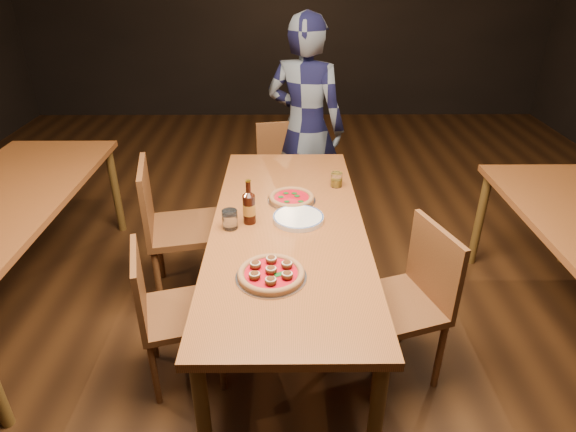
{
  "coord_description": "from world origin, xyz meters",
  "views": [
    {
      "loc": [
        -0.02,
        -2.22,
        2.0
      ],
      "look_at": [
        0.0,
        -0.05,
        0.82
      ],
      "focal_mm": 30.0,
      "sensor_mm": 36.0,
      "label": 1
    }
  ],
  "objects_px": {
    "chair_end": "(289,183)",
    "pizza_margherita": "(292,198)",
    "beer_bottle": "(249,208)",
    "water_glass": "(230,219)",
    "chair_main_e": "(396,304)",
    "amber_glass": "(336,180)",
    "pizza_meatball": "(271,273)",
    "chair_main_sw": "(185,228)",
    "chair_main_nw": "(181,312)",
    "diner": "(305,128)",
    "plate_stack": "(298,218)",
    "table_main": "(288,235)"
  },
  "relations": [
    {
      "from": "pizza_margherita",
      "to": "amber_glass",
      "type": "bearing_deg",
      "value": 35.55
    },
    {
      "from": "pizza_meatball",
      "to": "beer_bottle",
      "type": "height_order",
      "value": "beer_bottle"
    },
    {
      "from": "chair_end",
      "to": "water_glass",
      "type": "relative_size",
      "value": 9.22
    },
    {
      "from": "chair_main_e",
      "to": "pizza_margherita",
      "type": "height_order",
      "value": "chair_main_e"
    },
    {
      "from": "chair_main_nw",
      "to": "pizza_meatball",
      "type": "bearing_deg",
      "value": -126.28
    },
    {
      "from": "beer_bottle",
      "to": "amber_glass",
      "type": "height_order",
      "value": "beer_bottle"
    },
    {
      "from": "chair_main_nw",
      "to": "water_glass",
      "type": "bearing_deg",
      "value": -57.94
    },
    {
      "from": "diner",
      "to": "chair_main_nw",
      "type": "bearing_deg",
      "value": 89.09
    },
    {
      "from": "chair_main_nw",
      "to": "amber_glass",
      "type": "xyz_separation_m",
      "value": [
        0.84,
        0.77,
        0.38
      ]
    },
    {
      "from": "chair_main_e",
      "to": "chair_main_nw",
      "type": "bearing_deg",
      "value": -107.55
    },
    {
      "from": "plate_stack",
      "to": "water_glass",
      "type": "distance_m",
      "value": 0.37
    },
    {
      "from": "beer_bottle",
      "to": "amber_glass",
      "type": "xyz_separation_m",
      "value": [
        0.5,
        0.45,
        -0.04
      ]
    },
    {
      "from": "chair_main_nw",
      "to": "pizza_meatball",
      "type": "relative_size",
      "value": 2.62
    },
    {
      "from": "beer_bottle",
      "to": "diner",
      "type": "relative_size",
      "value": 0.14
    },
    {
      "from": "chair_end",
      "to": "amber_glass",
      "type": "height_order",
      "value": "chair_end"
    },
    {
      "from": "amber_glass",
      "to": "water_glass",
      "type": "bearing_deg",
      "value": -139.7
    },
    {
      "from": "chair_main_nw",
      "to": "chair_main_e",
      "type": "height_order",
      "value": "chair_main_e"
    },
    {
      "from": "chair_main_sw",
      "to": "water_glass",
      "type": "xyz_separation_m",
      "value": [
        0.35,
        -0.47,
        0.32
      ]
    },
    {
      "from": "chair_main_sw",
      "to": "pizza_meatball",
      "type": "relative_size",
      "value": 3.06
    },
    {
      "from": "chair_main_nw",
      "to": "water_glass",
      "type": "relative_size",
      "value": 8.24
    },
    {
      "from": "chair_end",
      "to": "pizza_margherita",
      "type": "relative_size",
      "value": 3.32
    },
    {
      "from": "chair_main_nw",
      "to": "diner",
      "type": "xyz_separation_m",
      "value": [
        0.69,
        1.64,
        0.43
      ]
    },
    {
      "from": "plate_stack",
      "to": "diner",
      "type": "distance_m",
      "value": 1.3
    },
    {
      "from": "pizza_margherita",
      "to": "water_glass",
      "type": "distance_m",
      "value": 0.45
    },
    {
      "from": "chair_main_nw",
      "to": "beer_bottle",
      "type": "relative_size",
      "value": 3.46
    },
    {
      "from": "pizza_meatball",
      "to": "beer_bottle",
      "type": "distance_m",
      "value": 0.52
    },
    {
      "from": "chair_end",
      "to": "pizza_margherita",
      "type": "distance_m",
      "value": 0.93
    },
    {
      "from": "beer_bottle",
      "to": "water_glass",
      "type": "xyz_separation_m",
      "value": [
        -0.1,
        -0.06,
        -0.04
      ]
    },
    {
      "from": "table_main",
      "to": "chair_main_nw",
      "type": "xyz_separation_m",
      "value": [
        -0.54,
        -0.31,
        -0.27
      ]
    },
    {
      "from": "chair_end",
      "to": "plate_stack",
      "type": "bearing_deg",
      "value": -98.95
    },
    {
      "from": "beer_bottle",
      "to": "diner",
      "type": "xyz_separation_m",
      "value": [
        0.35,
        1.32,
        0.0
      ]
    },
    {
      "from": "chair_end",
      "to": "diner",
      "type": "relative_size",
      "value": 0.55
    },
    {
      "from": "chair_main_nw",
      "to": "table_main",
      "type": "bearing_deg",
      "value": -75.58
    },
    {
      "from": "chair_main_sw",
      "to": "amber_glass",
      "type": "distance_m",
      "value": 1.0
    },
    {
      "from": "table_main",
      "to": "pizza_meatball",
      "type": "height_order",
      "value": "pizza_meatball"
    },
    {
      "from": "diner",
      "to": "water_glass",
      "type": "bearing_deg",
      "value": 93.9
    },
    {
      "from": "pizza_margherita",
      "to": "water_glass",
      "type": "bearing_deg",
      "value": -136.1
    },
    {
      "from": "pizza_margherita",
      "to": "plate_stack",
      "type": "xyz_separation_m",
      "value": [
        0.03,
        -0.23,
        -0.0
      ]
    },
    {
      "from": "diner",
      "to": "table_main",
      "type": "bearing_deg",
      "value": 105.63
    },
    {
      "from": "chair_main_e",
      "to": "beer_bottle",
      "type": "relative_size",
      "value": 3.74
    },
    {
      "from": "chair_main_e",
      "to": "pizza_margherita",
      "type": "relative_size",
      "value": 3.21
    },
    {
      "from": "pizza_meatball",
      "to": "beer_bottle",
      "type": "bearing_deg",
      "value": 104.16
    },
    {
      "from": "pizza_margherita",
      "to": "diner",
      "type": "relative_size",
      "value": 0.17
    },
    {
      "from": "plate_stack",
      "to": "water_glass",
      "type": "xyz_separation_m",
      "value": [
        -0.36,
        -0.08,
        0.04
      ]
    },
    {
      "from": "chair_main_sw",
      "to": "table_main",
      "type": "bearing_deg",
      "value": -134.89
    },
    {
      "from": "plate_stack",
      "to": "amber_glass",
      "type": "bearing_deg",
      "value": 60.5
    },
    {
      "from": "table_main",
      "to": "beer_bottle",
      "type": "xyz_separation_m",
      "value": [
        -0.2,
        0.01,
        0.16
      ]
    },
    {
      "from": "plate_stack",
      "to": "chair_main_e",
      "type": "bearing_deg",
      "value": -34.44
    },
    {
      "from": "pizza_margherita",
      "to": "beer_bottle",
      "type": "height_order",
      "value": "beer_bottle"
    },
    {
      "from": "chair_end",
      "to": "beer_bottle",
      "type": "xyz_separation_m",
      "value": [
        -0.22,
        -1.13,
        0.37
      ]
    }
  ]
}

